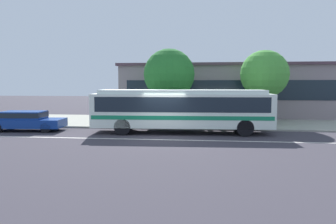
# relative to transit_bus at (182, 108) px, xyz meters

# --- Properties ---
(ground_plane) EXTENTS (120.00, 120.00, 0.00)m
(ground_plane) POSITION_rel_transit_bus_xyz_m (-0.97, -1.71, -1.58)
(ground_plane) COLOR #37333B
(sidewalk_slab) EXTENTS (60.00, 8.00, 0.12)m
(sidewalk_slab) POSITION_rel_transit_bus_xyz_m (-0.97, 5.35, -1.52)
(sidewalk_slab) COLOR #98978A
(sidewalk_slab) RESTS_ON ground_plane
(lane_stripe_center) EXTENTS (56.00, 0.16, 0.01)m
(lane_stripe_center) POSITION_rel_transit_bus_xyz_m (-0.97, -2.51, -1.57)
(lane_stripe_center) COLOR silver
(lane_stripe_center) RESTS_ON ground_plane
(transit_bus) EXTENTS (11.09, 2.94, 2.71)m
(transit_bus) POSITION_rel_transit_bus_xyz_m (0.00, 0.00, 0.00)
(transit_bus) COLOR white
(transit_bus) RESTS_ON ground_plane
(sedan_behind_bus) EXTENTS (4.83, 2.16, 1.29)m
(sedan_behind_bus) POSITION_rel_transit_bus_xyz_m (-10.23, -0.24, -0.85)
(sedan_behind_bus) COLOR navy
(sedan_behind_bus) RESTS_ON ground_plane
(pedestrian_waiting_near_sign) EXTENTS (0.45, 0.45, 1.67)m
(pedestrian_waiting_near_sign) POSITION_rel_transit_bus_xyz_m (1.47, 2.54, -0.48)
(pedestrian_waiting_near_sign) COLOR #3D312C
(pedestrian_waiting_near_sign) RESTS_ON sidewalk_slab
(pedestrian_walking_along_curb) EXTENTS (0.44, 0.44, 1.65)m
(pedestrian_walking_along_curb) POSITION_rel_transit_bus_xyz_m (2.32, 2.61, -0.50)
(pedestrian_walking_along_curb) COLOR #76645B
(pedestrian_walking_along_curb) RESTS_ON sidewalk_slab
(pedestrian_standing_by_tree) EXTENTS (0.43, 0.43, 1.71)m
(pedestrian_standing_by_tree) POSITION_rel_transit_bus_xyz_m (-2.38, 2.09, -0.46)
(pedestrian_standing_by_tree) COLOR #282F35
(pedestrian_standing_by_tree) RESTS_ON sidewalk_slab
(bus_stop_sign) EXTENTS (0.08, 0.44, 2.45)m
(bus_stop_sign) POSITION_rel_transit_bus_xyz_m (3.86, 2.13, 0.12)
(bus_stop_sign) COLOR gray
(bus_stop_sign) RESTS_ON sidewalk_slab
(street_tree_near_stop) EXTENTS (3.94, 3.94, 5.67)m
(street_tree_near_stop) POSITION_rel_transit_bus_xyz_m (-1.32, 4.74, 2.24)
(street_tree_near_stop) COLOR brown
(street_tree_near_stop) RESTS_ON sidewalk_slab
(street_tree_mid_block) EXTENTS (3.59, 3.59, 5.48)m
(street_tree_mid_block) POSITION_rel_transit_bus_xyz_m (5.86, 4.76, 2.21)
(street_tree_mid_block) COLOR brown
(street_tree_mid_block) RESTS_ON sidewalk_slab
(station_building) EXTENTS (19.47, 8.20, 4.89)m
(station_building) POSITION_rel_transit_bus_xyz_m (3.43, 11.32, 0.88)
(station_building) COLOR gray
(station_building) RESTS_ON ground_plane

